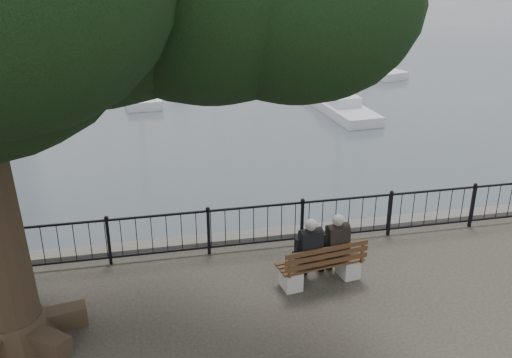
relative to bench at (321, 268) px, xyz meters
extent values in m
cube|color=#52504C|center=(-0.94, 2.04, -0.81)|extent=(200.00, 0.40, 1.20)
cube|color=black|center=(-0.94, 1.54, 0.67)|extent=(22.00, 0.04, 0.04)
cube|color=black|center=(-0.94, 1.54, -0.16)|extent=(22.00, 0.04, 0.04)
cube|color=#9A9995|center=(-0.60, -0.05, -0.12)|extent=(0.39, 0.46, 0.38)
cube|color=#9A9995|center=(0.59, 0.13, -0.12)|extent=(0.39, 0.46, 0.38)
cube|color=#3D2514|center=(-0.01, 0.04, 0.11)|extent=(1.73, 0.71, 0.04)
cube|color=#3D2514|center=(0.03, -0.21, 0.39)|extent=(1.66, 0.29, 0.37)
cube|color=black|center=(-0.27, 0.01, 0.22)|extent=(0.37, 0.33, 0.22)
cube|color=black|center=(-0.26, -0.10, 0.58)|extent=(0.44, 0.28, 0.56)
sphere|color=tan|center=(-0.26, -0.06, 0.97)|extent=(0.21, 0.21, 0.21)
ellipsoid|color=#999999|center=(-0.26, -0.08, 1.00)|extent=(0.22, 0.22, 0.19)
cube|color=black|center=(-0.31, 0.27, -0.10)|extent=(0.36, 0.45, 0.42)
cube|color=black|center=(0.28, 0.09, 0.22)|extent=(0.37, 0.33, 0.22)
cube|color=black|center=(0.29, -0.01, 0.58)|extent=(0.44, 0.28, 0.56)
sphere|color=tan|center=(0.29, 0.02, 0.97)|extent=(0.21, 0.21, 0.21)
ellipsoid|color=#999999|center=(0.29, 0.00, 1.00)|extent=(0.22, 0.22, 0.19)
cube|color=black|center=(0.23, 0.36, -0.10)|extent=(0.36, 0.45, 0.42)
cone|color=black|center=(-5.44, -0.54, -0.08)|extent=(1.53, 1.53, 0.45)
ellipsoid|color=black|center=(-0.85, -0.81, 4.91)|extent=(3.60, 3.60, 2.81)
cube|color=#52504C|center=(1.06, 49.04, -0.71)|extent=(5.93, 5.93, 1.40)
cube|color=silver|center=(-3.08, 19.35, -1.21)|extent=(2.03, 5.77, 0.63)
cube|color=silver|center=(-3.08, 19.35, -0.71)|extent=(1.34, 2.39, 0.47)
cube|color=silver|center=(5.68, 14.87, -1.21)|extent=(2.06, 5.86, 0.64)
cube|color=silver|center=(5.68, 14.87, -0.71)|extent=(1.36, 2.43, 0.48)
cube|color=silver|center=(10.10, 22.80, -1.21)|extent=(3.31, 6.09, 0.65)
cube|color=silver|center=(10.10, 22.80, -0.71)|extent=(1.86, 2.64, 0.49)
cube|color=silver|center=(2.70, 33.35, -1.21)|extent=(3.32, 5.31, 0.57)
cube|color=silver|center=(2.70, 33.35, -0.71)|extent=(1.78, 2.34, 0.43)
cube|color=silver|center=(6.39, 35.78, -1.21)|extent=(2.46, 5.07, 0.54)
cube|color=silver|center=(6.39, 35.78, -0.71)|extent=(1.43, 2.17, 0.41)
cube|color=silver|center=(-5.81, 35.11, -1.21)|extent=(3.12, 4.84, 0.52)
cube|color=silver|center=(-5.81, 35.11, -0.71)|extent=(1.66, 2.15, 0.39)
camera|label=1|loc=(-3.14, -8.87, 5.67)|focal=40.00mm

